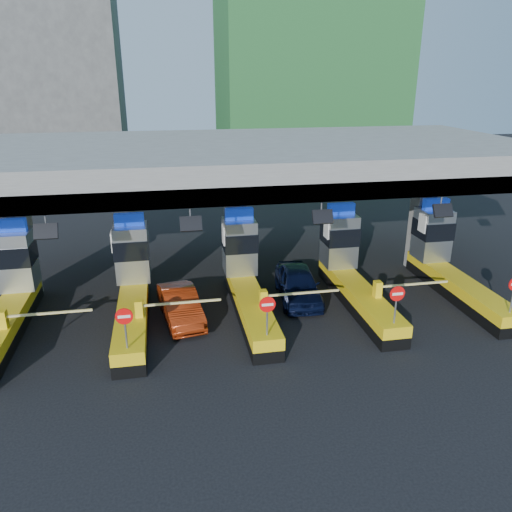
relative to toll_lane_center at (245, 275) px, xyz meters
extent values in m
plane|color=black|center=(0.00, -0.28, -1.40)|extent=(120.00, 120.00, 0.00)
cube|color=slate|center=(0.00, 2.72, 4.85)|extent=(28.00, 12.00, 1.50)
cube|color=#4C4C49|center=(0.00, -2.98, 4.45)|extent=(28.00, 0.60, 0.70)
cube|color=slate|center=(-10.00, 2.72, 1.35)|extent=(1.00, 1.00, 5.50)
cube|color=slate|center=(0.00, 2.72, 1.35)|extent=(1.00, 1.00, 5.50)
cube|color=slate|center=(10.00, 2.72, 1.35)|extent=(1.00, 1.00, 5.50)
cylinder|color=slate|center=(-7.50, -2.98, 3.85)|extent=(0.06, 0.06, 0.50)
cube|color=black|center=(-7.50, -3.18, 3.50)|extent=(0.80, 0.38, 0.54)
cylinder|color=slate|center=(-2.50, -2.98, 3.85)|extent=(0.06, 0.06, 0.50)
cube|color=black|center=(-2.50, -3.18, 3.50)|extent=(0.80, 0.38, 0.54)
cylinder|color=slate|center=(2.50, -2.98, 3.85)|extent=(0.06, 0.06, 0.50)
cube|color=black|center=(2.50, -3.18, 3.50)|extent=(0.80, 0.38, 0.54)
cylinder|color=slate|center=(7.50, -2.98, 3.85)|extent=(0.06, 0.06, 0.50)
cube|color=black|center=(7.50, -3.18, 3.50)|extent=(0.80, 0.38, 0.54)
cube|color=black|center=(-10.00, -1.28, -1.15)|extent=(1.20, 8.00, 0.50)
cube|color=#E5B70C|center=(-10.00, -1.28, -0.65)|extent=(1.20, 8.00, 0.50)
cube|color=#9EA3A8|center=(-10.00, 1.52, 0.90)|extent=(1.50, 1.50, 2.60)
cube|color=black|center=(-10.00, 1.50, 1.20)|extent=(1.56, 1.56, 0.90)
cube|color=#0C2DBF|center=(-10.00, 1.52, 2.48)|extent=(1.30, 0.35, 0.55)
cube|color=#E5B70C|center=(-9.65, -2.48, -0.05)|extent=(0.30, 0.35, 0.70)
cube|color=white|center=(-8.00, -2.48, 0.05)|extent=(3.20, 0.08, 0.08)
cube|color=black|center=(-5.00, -1.28, -1.15)|extent=(1.20, 8.00, 0.50)
cube|color=#E5B70C|center=(-5.00, -1.28, -0.65)|extent=(1.20, 8.00, 0.50)
cube|color=#9EA3A8|center=(-5.00, 1.52, 0.90)|extent=(1.50, 1.50, 2.60)
cube|color=black|center=(-5.00, 1.50, 1.20)|extent=(1.56, 1.56, 0.90)
cube|color=#0C2DBF|center=(-5.00, 1.52, 2.48)|extent=(1.30, 0.35, 0.55)
cube|color=white|center=(-5.80, 1.22, 1.60)|extent=(0.06, 0.70, 0.90)
cylinder|color=slate|center=(-5.00, -4.88, 0.25)|extent=(0.07, 0.07, 1.30)
cylinder|color=red|center=(-5.00, -4.91, 0.85)|extent=(0.60, 0.04, 0.60)
cube|color=white|center=(-5.00, -4.93, 0.85)|extent=(0.42, 0.02, 0.10)
cube|color=#E5B70C|center=(-4.65, -2.48, -0.05)|extent=(0.30, 0.35, 0.70)
cube|color=white|center=(-3.00, -2.48, 0.05)|extent=(3.20, 0.08, 0.08)
cube|color=black|center=(0.00, -1.28, -1.15)|extent=(1.20, 8.00, 0.50)
cube|color=#E5B70C|center=(0.00, -1.28, -0.65)|extent=(1.20, 8.00, 0.50)
cube|color=#9EA3A8|center=(0.00, 1.52, 0.90)|extent=(1.50, 1.50, 2.60)
cube|color=black|center=(0.00, 1.50, 1.20)|extent=(1.56, 1.56, 0.90)
cube|color=#0C2DBF|center=(0.00, 1.52, 2.48)|extent=(1.30, 0.35, 0.55)
cube|color=white|center=(-0.80, 1.22, 1.60)|extent=(0.06, 0.70, 0.90)
cylinder|color=slate|center=(0.00, -4.88, 0.25)|extent=(0.07, 0.07, 1.30)
cylinder|color=red|center=(0.00, -4.91, 0.85)|extent=(0.60, 0.04, 0.60)
cube|color=white|center=(0.00, -4.93, 0.85)|extent=(0.42, 0.02, 0.10)
cube|color=#E5B70C|center=(0.35, -2.48, -0.05)|extent=(0.30, 0.35, 0.70)
cube|color=white|center=(2.00, -2.48, 0.05)|extent=(3.20, 0.08, 0.08)
cube|color=black|center=(5.00, -1.28, -1.15)|extent=(1.20, 8.00, 0.50)
cube|color=#E5B70C|center=(5.00, -1.28, -0.65)|extent=(1.20, 8.00, 0.50)
cube|color=#9EA3A8|center=(5.00, 1.52, 0.90)|extent=(1.50, 1.50, 2.60)
cube|color=black|center=(5.00, 1.50, 1.20)|extent=(1.56, 1.56, 0.90)
cube|color=#0C2DBF|center=(5.00, 1.52, 2.48)|extent=(1.30, 0.35, 0.55)
cube|color=white|center=(4.20, 1.22, 1.60)|extent=(0.06, 0.70, 0.90)
cylinder|color=slate|center=(5.00, -4.88, 0.25)|extent=(0.07, 0.07, 1.30)
cylinder|color=red|center=(5.00, -4.91, 0.85)|extent=(0.60, 0.04, 0.60)
cube|color=white|center=(5.00, -4.93, 0.85)|extent=(0.42, 0.02, 0.10)
cube|color=#E5B70C|center=(5.35, -2.48, -0.05)|extent=(0.30, 0.35, 0.70)
cube|color=white|center=(7.00, -2.48, 0.05)|extent=(3.20, 0.08, 0.08)
cube|color=black|center=(10.00, -1.28, -1.15)|extent=(1.20, 8.00, 0.50)
cube|color=#E5B70C|center=(10.00, -1.28, -0.65)|extent=(1.20, 8.00, 0.50)
cube|color=#9EA3A8|center=(10.00, 1.52, 0.90)|extent=(1.50, 1.50, 2.60)
cube|color=black|center=(10.00, 1.50, 1.20)|extent=(1.56, 1.56, 0.90)
cube|color=#0C2DBF|center=(10.00, 1.52, 2.48)|extent=(1.30, 0.35, 0.55)
cube|color=white|center=(9.20, 1.22, 1.60)|extent=(0.06, 0.70, 0.90)
cube|color=#E5B70C|center=(10.35, -2.48, -0.05)|extent=(0.30, 0.35, 0.70)
cube|color=#1E5926|center=(12.00, 31.72, 12.60)|extent=(18.00, 12.00, 28.00)
cube|color=#4C4C49|center=(-14.00, 35.72, 7.60)|extent=(14.00, 10.00, 18.00)
imported|color=black|center=(2.52, 0.01, -0.62)|extent=(2.23, 4.68, 1.55)
imported|color=maroon|center=(-3.00, -1.11, -0.72)|extent=(2.02, 4.28, 1.36)
camera|label=1|loc=(-3.42, -20.73, 8.64)|focal=35.00mm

